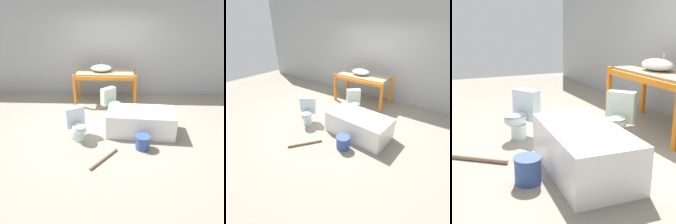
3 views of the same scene
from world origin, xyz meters
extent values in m
plane|color=gray|center=(0.00, 0.00, 0.00)|extent=(12.00, 12.00, 0.00)
cube|color=#9EA0A3|center=(0.00, 1.96, 1.60)|extent=(10.80, 0.08, 3.20)
cube|color=orange|center=(-0.98, 0.88, 0.44)|extent=(0.07, 0.07, 0.89)
cube|color=orange|center=(0.66, 0.88, 0.44)|extent=(0.07, 0.07, 0.89)
cube|color=orange|center=(-0.98, 1.61, 0.44)|extent=(0.07, 0.07, 0.89)
cube|color=orange|center=(0.66, 1.61, 0.44)|extent=(0.07, 0.07, 0.89)
cube|color=orange|center=(-0.16, 0.88, 0.81)|extent=(1.64, 0.06, 0.09)
cube|color=orange|center=(-0.16, 1.61, 0.81)|extent=(1.64, 0.06, 0.09)
cube|color=#998466|center=(-0.16, 1.24, 0.87)|extent=(1.57, 0.66, 0.04)
ellipsoid|color=white|center=(-0.27, 1.28, 0.98)|extent=(0.57, 0.41, 0.18)
cylinder|color=silver|center=(-0.27, 1.39, 1.11)|extent=(0.02, 0.02, 0.08)
cube|color=white|center=(0.71, -0.46, 0.25)|extent=(1.48, 0.85, 0.51)
cube|color=beige|center=(0.71, -0.46, 0.40)|extent=(1.39, 0.77, 0.21)
cylinder|color=silver|center=(-0.58, -0.84, 0.11)|extent=(0.22, 0.22, 0.21)
ellipsoid|color=silver|center=(-0.55, -0.89, 0.29)|extent=(0.43, 0.45, 0.20)
ellipsoid|color=#9FAFB7|center=(-0.55, -0.89, 0.36)|extent=(0.41, 0.43, 0.03)
cube|color=silver|center=(-0.68, -0.68, 0.46)|extent=(0.42, 0.35, 0.43)
cylinder|color=silver|center=(0.08, 0.37, 0.11)|extent=(0.22, 0.22, 0.21)
ellipsoid|color=silver|center=(0.13, 0.33, 0.29)|extent=(0.45, 0.45, 0.20)
ellipsoid|color=#A3B3A3|center=(0.13, 0.33, 0.36)|extent=(0.43, 0.43, 0.03)
cube|color=silver|center=(-0.04, 0.50, 0.46)|extent=(0.40, 0.38, 0.43)
cylinder|color=#334C8C|center=(0.71, -1.10, 0.14)|extent=(0.27, 0.27, 0.28)
cylinder|color=#334C8C|center=(0.71, -1.10, 0.27)|extent=(0.29, 0.29, 0.02)
cylinder|color=#8C6B4C|center=(-0.02, -1.49, 0.03)|extent=(0.48, 0.62, 0.05)
camera|label=1|loc=(0.25, -4.67, 2.49)|focal=35.00mm
camera|label=2|loc=(2.37, -3.53, 2.39)|focal=28.00mm
camera|label=3|loc=(3.52, -1.91, 1.58)|focal=50.00mm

